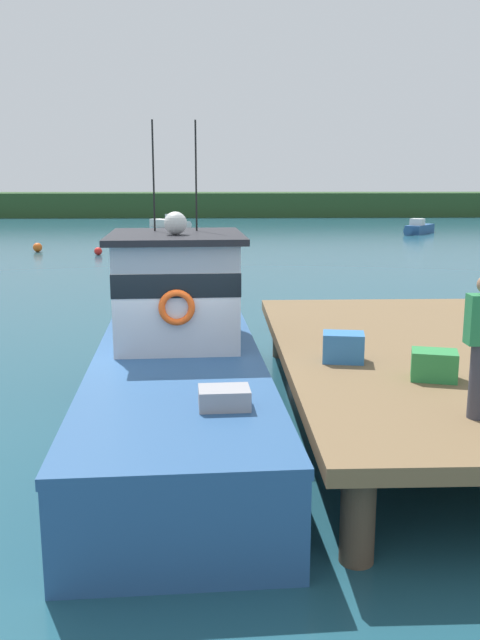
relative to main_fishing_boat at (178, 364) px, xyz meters
name	(u,v)px	position (x,y,z in m)	size (l,w,h in m)	color
ground_plane	(169,423)	(-0.17, 0.05, -1.01)	(200.00, 200.00, 0.00)	#1E4C5B
dock	(467,356)	(4.63, 0.05, 0.07)	(6.00, 9.00, 1.20)	#4C3D2D
main_fishing_boat	(178,364)	(0.00, 0.00, 0.00)	(2.95, 9.88, 4.80)	#285184
crate_stack_mid_dock	(343,347)	(2.48, -0.66, 0.41)	(0.60, 0.44, 0.43)	#3370B2
crate_stack_near_edge	(434,365)	(3.54, -1.62, 0.39)	(0.60, 0.44, 0.40)	#2D8442
moored_boat_near_channel	(170,223)	(-3.01, 44.61, -0.64)	(3.55, 3.61, 1.07)	silver
moored_boat_outer_mooring	(418,228)	(15.07, 37.79, -0.64)	(3.12, 3.93, 1.07)	#285184
mooring_buoy_inshore	(38,247)	(-8.92, 26.31, -0.76)	(0.49, 0.49, 0.49)	#EA5B19
mooring_buoy_spare_mooring	(280,321)	(2.27, 6.90, -0.78)	(0.46, 0.46, 0.46)	#EA5B19
mooring_buoy_channel_marker	(98,251)	(-5.42, 24.63, -0.80)	(0.41, 0.41, 0.41)	red
far_shoreline	(208,204)	(-0.17, 62.05, 0.19)	(120.00, 8.00, 2.40)	#284723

